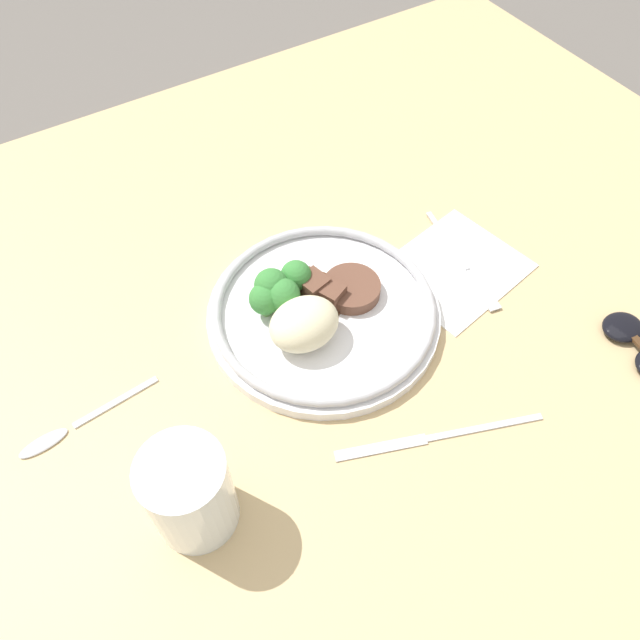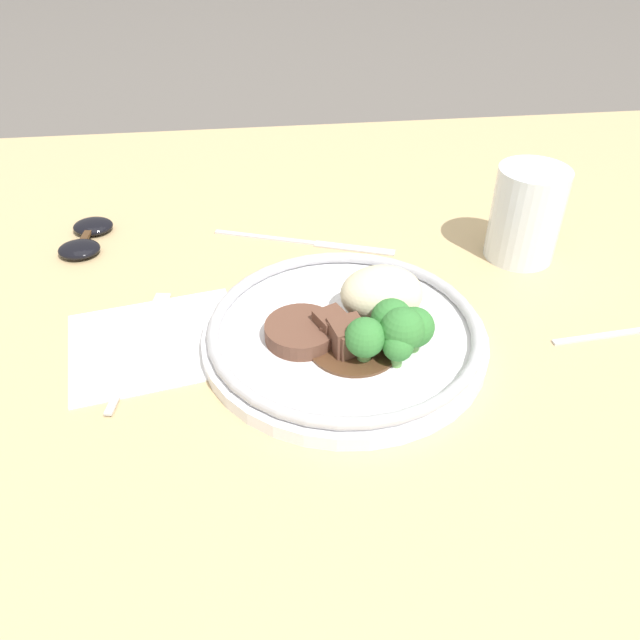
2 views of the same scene
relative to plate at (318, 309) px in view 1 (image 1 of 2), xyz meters
The scene contains 9 objects.
ground_plane 0.07m from the plate, 44.17° to the left, with size 8.00×8.00×0.00m, color #5B5651.
dining_table 0.06m from the plate, 44.17° to the left, with size 1.47×1.15×0.03m.
napkin 0.20m from the plate, behind, with size 0.19×0.17×0.00m.
plate is the anchor object (origin of this frame).
juice_glass 0.27m from the plate, 32.19° to the left, with size 0.08×0.08×0.11m.
fork 0.21m from the plate, behind, with size 0.05×0.18×0.00m.
knife 0.20m from the plate, 95.69° to the left, with size 0.22×0.09×0.00m.
spoon 0.31m from the plate, ahead, with size 0.16×0.03×0.01m.
sunglasses 0.38m from the plate, 141.51° to the left, with size 0.06×0.11×0.02m.
Camera 1 is at (0.20, 0.36, 0.64)m, focal length 35.00 mm.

